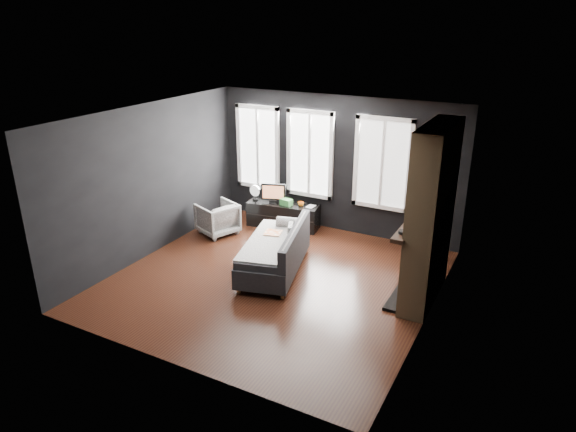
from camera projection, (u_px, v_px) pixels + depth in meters
The scene contains 18 objects.
floor at pixel (274, 280), 8.47m from camera, with size 5.00×5.00×0.00m, color black.
ceiling at pixel (272, 116), 7.49m from camera, with size 5.00×5.00×0.00m, color white.
wall_back at pixel (336, 165), 10.04m from camera, with size 5.00×0.02×2.70m, color black.
wall_left at pixel (150, 181), 9.07m from camera, with size 0.02×5.00×2.70m, color black.
wall_right at pixel (435, 233), 6.89m from camera, with size 0.02×5.00×2.70m, color black.
windows at pixel (315, 110), 9.83m from camera, with size 4.00×0.16×1.76m, color white, non-canonical shape.
fireplace at pixel (431, 216), 7.47m from camera, with size 0.70×1.62×2.70m, color #93724C, non-canonical shape.
sofa at pixel (274, 249), 8.63m from camera, with size 0.95×1.90×0.82m, color black, non-canonical shape.
stripe_pillow at pixel (291, 233), 8.81m from camera, with size 0.07×0.31×0.31m, color gray.
armchair at pixel (217, 217), 10.16m from camera, with size 0.68×0.64×0.70m, color silver.
media_console at pixel (283, 215), 10.53m from camera, with size 1.47×0.46×0.50m, color black, non-canonical shape.
monitor at pixel (273, 192), 10.42m from camera, with size 0.50×0.11×0.45m, color black, non-canonical shape.
desk_fan at pixel (255, 192), 10.57m from camera, with size 0.23×0.23×0.33m, color #A5A5A5, non-canonical shape.
mug at pixel (301, 203), 10.27m from camera, with size 0.12×0.09×0.12m, color orange.
book at pixel (307, 202), 10.25m from camera, with size 0.15×0.02×0.20m, color beige.
storage_box at pixel (286, 202), 10.33m from camera, with size 0.23×0.15×0.13m, color #357E39.
mantel_vase at pixel (421, 206), 7.97m from camera, with size 0.16×0.17×0.16m, color gold.
mantel_clock at pixel (403, 232), 7.17m from camera, with size 0.13×0.13×0.04m, color black.
Camera 1 is at (3.71, -6.53, 4.08)m, focal length 32.00 mm.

